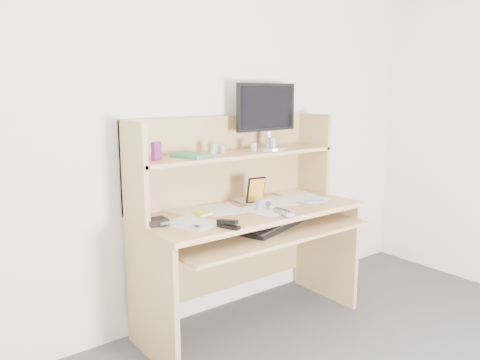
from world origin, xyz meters
TOP-DOWN VIEW (x-y plane):
  - back_wall at (0.00, 1.80)m, footprint 3.60×0.04m
  - desk at (0.00, 1.56)m, footprint 1.40×0.70m
  - paper_clutter at (0.00, 1.48)m, footprint 1.32×0.54m
  - keyboard at (0.07, 1.35)m, footprint 0.54×0.33m
  - tv_remote at (0.07, 1.27)m, footprint 0.09×0.18m
  - flip_phone at (-0.50, 1.31)m, footprint 0.06×0.08m
  - stapler at (-0.35, 1.23)m, footprint 0.07×0.14m
  - wallet at (-0.62, 1.52)m, footprint 0.12×0.10m
  - sticky_note_pad at (-0.31, 1.55)m, footprint 0.09×0.09m
  - digital_camera at (0.05, 1.43)m, footprint 0.09×0.04m
  - game_case at (0.10, 1.56)m, footprint 0.12×0.03m
  - blue_pen at (0.44, 1.37)m, footprint 0.13×0.07m
  - card_box at (-0.55, 1.63)m, footprint 0.07×0.05m
  - shelf_book at (-0.34, 1.61)m, footprint 0.20×0.23m
  - chip_stack_a at (-0.10, 1.64)m, footprint 0.05×0.05m
  - chip_stack_b at (-0.18, 1.62)m, footprint 0.05×0.05m
  - chip_stack_c at (0.12, 1.61)m, footprint 0.06×0.06m
  - chip_stack_d at (0.27, 1.59)m, footprint 0.05×0.05m
  - monitor at (0.28, 1.66)m, footprint 0.49×0.25m

SIDE VIEW (x-z plane):
  - keyboard at x=0.07m, z-range 0.65..0.68m
  - desk at x=0.00m, z-range 0.04..1.34m
  - paper_clutter at x=0.00m, z-range 0.75..0.76m
  - sticky_note_pad at x=-0.31m, z-range 0.75..0.76m
  - blue_pen at x=0.44m, z-range 0.76..0.76m
  - tv_remote at x=0.07m, z-range 0.76..0.77m
  - flip_phone at x=-0.50m, z-range 0.76..0.78m
  - wallet at x=-0.62m, z-range 0.76..0.78m
  - stapler at x=-0.35m, z-range 0.76..0.80m
  - digital_camera at x=0.05m, z-range 0.76..0.81m
  - game_case at x=0.10m, z-range 0.76..0.93m
  - shelf_book at x=-0.34m, z-range 1.08..1.10m
  - chip_stack_c at x=0.12m, z-range 1.08..1.14m
  - chip_stack_a at x=-0.10m, z-range 1.08..1.14m
  - chip_stack_b at x=-0.18m, z-range 1.08..1.15m
  - chip_stack_d at x=0.27m, z-range 1.08..1.16m
  - card_box at x=-0.55m, z-range 1.08..1.18m
  - back_wall at x=0.00m, z-range 0.00..2.50m
  - monitor at x=0.28m, z-range 1.09..1.52m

